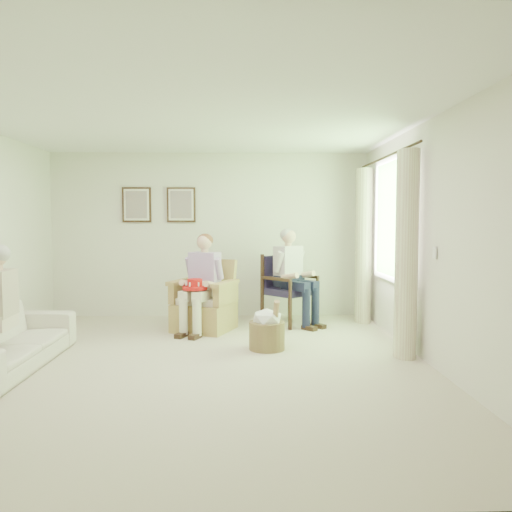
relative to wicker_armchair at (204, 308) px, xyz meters
name	(u,v)px	position (x,y,z in m)	size (l,w,h in m)	color
floor	(194,364)	(0.02, -1.70, -0.31)	(5.50, 5.50, 0.00)	#C2B29C
back_wall	(210,235)	(0.02, 1.05, 0.99)	(5.00, 0.04, 2.60)	silver
front_wall	(139,266)	(0.02, -4.45, 0.99)	(5.00, 0.04, 2.60)	silver
right_wall	(429,242)	(2.52, -1.70, 0.99)	(0.04, 5.50, 2.60)	silver
ceiling	(192,116)	(0.02, -1.70, 2.29)	(5.00, 5.50, 0.02)	white
window	(393,216)	(2.48, -0.50, 1.27)	(0.13, 2.50, 1.63)	#2D6B23
curtain_left	(406,255)	(2.35, -1.48, 0.84)	(0.34, 0.34, 2.30)	beige
curtain_right	(363,246)	(2.35, 0.48, 0.84)	(0.34, 0.34, 2.30)	beige
framed_print_left	(137,205)	(-1.13, 1.01, 1.47)	(0.45, 0.05, 0.55)	#382114
framed_print_right	(181,205)	(-0.43, 1.01, 1.47)	(0.45, 0.05, 0.55)	#382114
wicker_armchair	(204,308)	(0.00, 0.00, 0.00)	(0.76, 0.76, 0.98)	tan
wood_armchair	(289,286)	(1.24, 0.44, 0.24)	(0.65, 0.61, 1.01)	black
sofa	(3,340)	(-1.93, -1.80, -0.01)	(0.81, 2.07, 0.60)	#F0E5CF
person_wicker	(203,277)	(0.00, -0.13, 0.45)	(0.40, 0.62, 1.32)	beige
person_dark	(290,270)	(1.24, 0.27, 0.51)	(0.40, 0.63, 1.39)	#181B35
red_hat	(195,286)	(-0.10, -0.32, 0.35)	(0.33, 0.33, 0.14)	red
hatbox	(267,329)	(0.83, -1.10, -0.07)	(0.53, 0.53, 0.62)	tan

